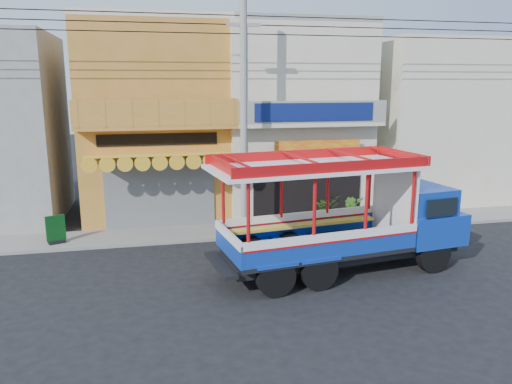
# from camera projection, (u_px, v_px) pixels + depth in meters

# --- Properties ---
(ground) EXTENTS (90.00, 90.00, 0.00)m
(ground) POSITION_uv_depth(u_px,v_px,m) (295.00, 266.00, 15.76)
(ground) COLOR black
(ground) RESTS_ON ground
(sidewalk) EXTENTS (30.00, 2.00, 0.12)m
(sidewalk) POSITION_uv_depth(u_px,v_px,m) (266.00, 229.00, 19.56)
(sidewalk) COLOR slate
(sidewalk) RESTS_ON ground
(shophouse_left) EXTENTS (6.00, 7.50, 8.24)m
(shophouse_left) POSITION_uv_depth(u_px,v_px,m) (156.00, 119.00, 21.64)
(shophouse_left) COLOR #AA7825
(shophouse_left) RESTS_ON ground
(shophouse_right) EXTENTS (6.00, 6.75, 8.24)m
(shophouse_right) POSITION_uv_depth(u_px,v_px,m) (289.00, 117.00, 22.90)
(shophouse_right) COLOR beige
(shophouse_right) RESTS_ON ground
(party_pilaster) EXTENTS (0.35, 0.30, 8.00)m
(party_pilaster) POSITION_uv_depth(u_px,v_px,m) (236.00, 126.00, 19.32)
(party_pilaster) COLOR beige
(party_pilaster) RESTS_ON ground
(filler_building_right) EXTENTS (6.00, 6.00, 7.60)m
(filler_building_right) POSITION_uv_depth(u_px,v_px,m) (426.00, 121.00, 24.46)
(filler_building_right) COLOR beige
(filler_building_right) RESTS_ON ground
(utility_pole) EXTENTS (28.00, 0.26, 9.00)m
(utility_pole) POSITION_uv_depth(u_px,v_px,m) (248.00, 101.00, 17.65)
(utility_pole) COLOR gray
(utility_pole) RESTS_ON ground
(songthaew_truck) EXTENTS (8.04, 3.55, 3.63)m
(songthaew_truck) POSITION_uv_depth(u_px,v_px,m) (358.00, 214.00, 15.13)
(songthaew_truck) COLOR black
(songthaew_truck) RESTS_ON ground
(green_sign) EXTENTS (0.64, 0.49, 1.01)m
(green_sign) POSITION_uv_depth(u_px,v_px,m) (56.00, 232.00, 17.50)
(green_sign) COLOR black
(green_sign) RESTS_ON sidewalk
(potted_plant_a) EXTENTS (1.27, 1.19, 1.14)m
(potted_plant_a) POSITION_uv_depth(u_px,v_px,m) (327.00, 208.00, 20.16)
(potted_plant_a) COLOR #2A5518
(potted_plant_a) RESTS_ON sidewalk
(potted_plant_b) EXTENTS (0.73, 0.72, 1.04)m
(potted_plant_b) POSITION_uv_depth(u_px,v_px,m) (352.00, 211.00, 20.00)
(potted_plant_b) COLOR #2A5518
(potted_plant_b) RESTS_ON sidewalk
(potted_plant_c) EXTENTS (0.74, 0.74, 1.03)m
(potted_plant_c) POSITION_uv_depth(u_px,v_px,m) (359.00, 209.00, 20.27)
(potted_plant_c) COLOR #2A5518
(potted_plant_c) RESTS_ON sidewalk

